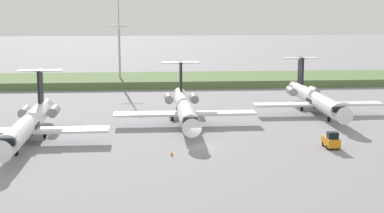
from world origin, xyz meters
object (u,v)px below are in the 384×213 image
object	(u,v)px
regional_jet_nearest	(28,123)
baggage_tug	(331,141)
regional_jet_second	(185,108)
regional_jet_third	(315,99)
antenna_mast	(119,48)
safety_cone_front_marker	(172,153)

from	to	relation	value
regional_jet_nearest	baggage_tug	bearing A→B (deg)	-9.91
regional_jet_second	regional_jet_nearest	bearing A→B (deg)	-154.16
regional_jet_third	regional_jet_second	bearing A→B (deg)	-163.49
regional_jet_second	regional_jet_third	distance (m)	24.84
antenna_mast	baggage_tug	distance (m)	72.11
antenna_mast	baggage_tug	world-z (taller)	antenna_mast
regional_jet_second	baggage_tug	bearing A→B (deg)	-44.49
regional_jet_nearest	safety_cone_front_marker	world-z (taller)	regional_jet_nearest
regional_jet_third	antenna_mast	xyz separation A→B (m)	(-36.35, 39.17, 6.37)
regional_jet_nearest	antenna_mast	size ratio (longest dim) A/B	1.45
regional_jet_nearest	regional_jet_third	xyz separation A→B (m)	(46.66, 18.12, 0.00)
regional_jet_second	safety_cone_front_marker	distance (m)	20.98
regional_jet_nearest	regional_jet_third	world-z (taller)	same
baggage_tug	safety_cone_front_marker	xyz separation A→B (m)	(-21.62, -2.33, -0.73)
regional_jet_third	safety_cone_front_marker	xyz separation A→B (m)	(-26.80, -27.70, -2.26)
regional_jet_second	antenna_mast	size ratio (longest dim) A/B	1.45
regional_jet_second	regional_jet_third	world-z (taller)	same
regional_jet_nearest	antenna_mast	distance (m)	58.56
baggage_tug	safety_cone_front_marker	world-z (taller)	baggage_tug
regional_jet_second	regional_jet_third	bearing A→B (deg)	16.51
safety_cone_front_marker	antenna_mast	bearing A→B (deg)	98.13
baggage_tug	regional_jet_second	bearing A→B (deg)	135.51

